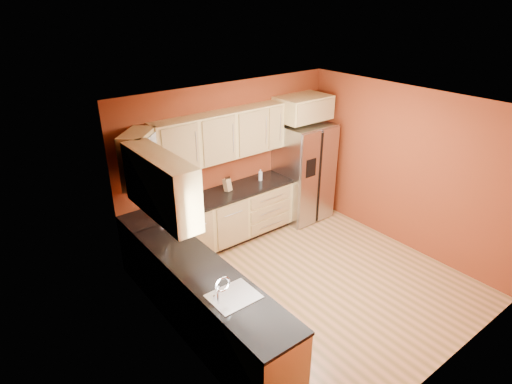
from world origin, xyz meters
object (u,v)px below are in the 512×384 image
at_px(soap_dispenser, 260,175).
at_px(canister_left, 189,197).
at_px(wine_bottle_a, 189,196).
at_px(refrigerator, 303,172).
at_px(knife_block, 227,185).

bearing_deg(soap_dispenser, canister_left, -179.49).
xyz_separation_m(wine_bottle_a, soap_dispenser, (1.46, 0.13, -0.08)).
bearing_deg(refrigerator, knife_block, 175.72).
relative_size(canister_left, soap_dispenser, 1.10).
bearing_deg(knife_block, refrigerator, -16.92).
bearing_deg(soap_dispenser, refrigerator, -7.62).
relative_size(refrigerator, soap_dispenser, 9.06).
distance_m(refrigerator, canister_left, 2.30).
height_order(refrigerator, soap_dispenser, refrigerator).
xyz_separation_m(knife_block, soap_dispenser, (0.68, 0.00, -0.00)).
relative_size(canister_left, knife_block, 1.04).
height_order(refrigerator, canister_left, refrigerator).
distance_m(wine_bottle_a, knife_block, 0.79).
height_order(canister_left, knife_block, canister_left).
height_order(refrigerator, knife_block, refrigerator).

